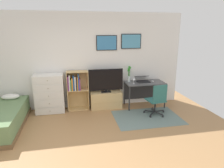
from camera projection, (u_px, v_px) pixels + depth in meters
ground_plane at (86, 153)px, 3.76m from camera, size 7.20×7.20×0.00m
wall_back_with_posters at (78, 61)px, 5.71m from camera, size 6.12×0.09×2.70m
area_rug at (147, 117)px, 5.28m from camera, size 1.70×1.20×0.01m
dresser at (49, 94)px, 5.51m from camera, size 0.77×0.46×1.07m
bookshelf at (76, 87)px, 5.67m from camera, size 0.59×0.30×1.11m
tv_stand at (106, 100)px, 5.89m from camera, size 0.90×0.41×0.48m
television at (106, 81)px, 5.72m from camera, size 0.98×0.16×0.67m
desk at (144, 86)px, 6.00m from camera, size 1.13×0.60×0.74m
office_chair at (157, 99)px, 5.31m from camera, size 0.57×0.58×0.86m
laptop at (143, 79)px, 5.98m from camera, size 0.38×0.41×0.17m
computer_mouse at (153, 81)px, 5.93m from camera, size 0.06×0.10×0.03m
bamboo_vase at (129, 73)px, 5.89m from camera, size 0.11×0.10×0.47m
wine_glass at (134, 79)px, 5.69m from camera, size 0.07×0.07×0.18m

